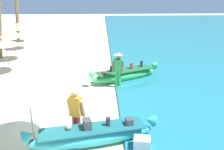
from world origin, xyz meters
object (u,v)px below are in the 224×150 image
(patio_umbrella_large, at_px, (27,85))
(cooler_box, at_px, (142,144))
(boat_green_midground, at_px, (125,75))
(person_tourist_customer, at_px, (76,111))
(boat_cyan_foreground, at_px, (93,135))
(person_vendor_hatted, at_px, (118,68))

(patio_umbrella_large, height_order, cooler_box, patio_umbrella_large)
(boat_green_midground, bearing_deg, person_tourist_customer, -112.19)
(boat_cyan_foreground, xyz_separation_m, person_vendor_hatted, (1.05, 4.31, 0.69))
(boat_cyan_foreground, distance_m, patio_umbrella_large, 2.40)
(patio_umbrella_large, xyz_separation_m, cooler_box, (3.19, -0.45, -1.71))
(person_tourist_customer, distance_m, patio_umbrella_large, 1.62)
(person_vendor_hatted, bearing_deg, patio_umbrella_large, -123.97)
(person_vendor_hatted, relative_size, cooler_box, 3.63)
(person_tourist_customer, relative_size, cooler_box, 3.46)
(boat_cyan_foreground, height_order, person_vendor_hatted, person_vendor_hatted)
(person_vendor_hatted, bearing_deg, boat_green_midground, 65.51)
(boat_cyan_foreground, relative_size, cooler_box, 8.35)
(person_vendor_hatted, bearing_deg, boat_cyan_foreground, -103.69)
(person_vendor_hatted, xyz_separation_m, cooler_box, (0.36, -4.65, -0.80))
(boat_green_midground, distance_m, patio_umbrella_large, 6.24)
(person_vendor_hatted, distance_m, person_tourist_customer, 4.25)
(boat_cyan_foreground, distance_m, person_tourist_customer, 0.88)
(boat_cyan_foreground, relative_size, boat_green_midground, 1.06)
(boat_green_midground, relative_size, patio_umbrella_large, 1.78)
(boat_green_midground, bearing_deg, boat_cyan_foreground, -105.64)
(boat_cyan_foreground, relative_size, person_vendor_hatted, 2.30)
(boat_cyan_foreground, xyz_separation_m, boat_green_midground, (1.46, 5.20, 0.00))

